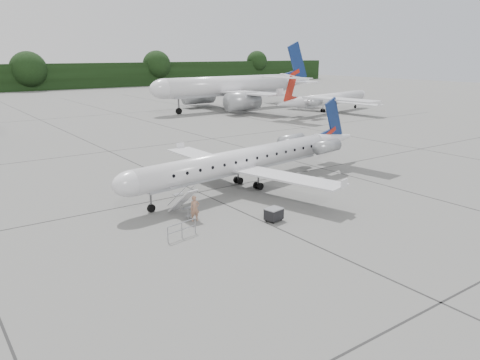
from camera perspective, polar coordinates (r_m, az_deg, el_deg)
ground at (r=35.77m, az=6.56°, el=-3.05°), size 320.00×320.00×0.00m
main_regional_jet at (r=39.04m, az=0.02°, el=3.76°), size 28.93×22.62×6.80m
airstair at (r=33.14m, az=-7.02°, el=-2.62°), size 1.19×2.54×2.13m
passenger at (r=32.15m, az=-5.53°, el=-3.47°), size 0.73×0.55×1.79m
safety_railing at (r=29.48m, az=-7.10°, el=-6.09°), size 2.18×0.48×1.00m
baggage_cart at (r=32.21m, az=4.14°, el=-4.18°), size 1.25×1.08×0.96m
bg_narrowbody at (r=95.46m, az=-1.37°, el=12.55°), size 38.36×28.33×13.40m
bg_regional_right at (r=93.11m, az=11.21°, el=10.35°), size 31.77×25.80×7.36m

